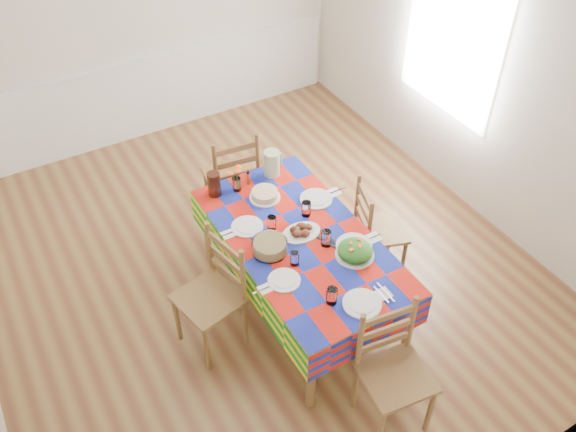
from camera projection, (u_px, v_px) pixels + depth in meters
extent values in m
cube|color=brown|center=(255.00, 268.00, 5.48)|extent=(4.50, 5.00, 0.04)
cube|color=silver|center=(134.00, 18.00, 6.18)|extent=(4.50, 0.04, 2.70)
cube|color=silver|center=(488.00, 404.00, 2.94)|extent=(4.50, 0.04, 2.70)
cube|color=silver|center=(475.00, 68.00, 5.41)|extent=(0.04, 5.00, 2.70)
cube|color=white|center=(143.00, 61.00, 6.45)|extent=(4.41, 0.06, 0.04)
cube|color=white|center=(149.00, 97.00, 6.76)|extent=(4.41, 0.03, 0.90)
plane|color=white|center=(452.00, 40.00, 5.48)|extent=(0.00, 1.40, 1.40)
cylinder|color=brown|center=(311.00, 376.00, 4.21)|extent=(0.07, 0.07, 0.69)
cylinder|color=brown|center=(409.00, 326.00, 4.53)|extent=(0.07, 0.07, 0.69)
cylinder|color=brown|center=(207.00, 228.00, 5.33)|extent=(0.07, 0.07, 0.69)
cylinder|color=brown|center=(292.00, 196.00, 5.65)|extent=(0.07, 0.07, 0.69)
cube|color=brown|center=(301.00, 241.00, 4.69)|extent=(0.98, 1.85, 0.04)
cube|color=#B6190F|center=(301.00, 239.00, 4.67)|extent=(1.02, 1.89, 0.01)
cube|color=#B6190F|center=(243.00, 276.00, 4.58)|extent=(0.01, 1.89, 0.29)
cube|color=#B6190F|center=(354.00, 230.00, 4.96)|extent=(0.01, 1.89, 0.29)
cube|color=#B6190F|center=(372.00, 338.00, 4.16)|extent=(1.02, 0.01, 0.29)
cube|color=#B6190F|center=(245.00, 186.00, 5.38)|extent=(1.02, 0.01, 0.29)
cylinder|color=white|center=(362.00, 304.00, 4.18)|extent=(0.27, 0.27, 0.01)
cylinder|color=white|center=(362.00, 303.00, 4.17)|extent=(0.19, 0.19, 0.01)
cylinder|color=white|center=(332.00, 296.00, 4.15)|extent=(0.08, 0.08, 0.13)
cube|color=white|center=(383.00, 294.00, 4.25)|extent=(0.10, 0.10, 0.01)
cube|color=silver|center=(381.00, 294.00, 4.24)|extent=(0.01, 0.17, 0.00)
cube|color=silver|center=(386.00, 292.00, 4.25)|extent=(0.01, 0.20, 0.00)
cylinder|color=white|center=(284.00, 280.00, 4.34)|extent=(0.24, 0.24, 0.01)
cylinder|color=white|center=(284.00, 279.00, 4.33)|extent=(0.17, 0.17, 0.01)
cylinder|color=white|center=(295.00, 259.00, 4.43)|extent=(0.07, 0.07, 0.11)
cube|color=white|center=(265.00, 289.00, 4.28)|extent=(0.09, 0.09, 0.01)
cube|color=silver|center=(263.00, 290.00, 4.27)|extent=(0.15, 0.01, 0.00)
cube|color=silver|center=(267.00, 288.00, 4.29)|extent=(0.18, 0.01, 0.00)
cylinder|color=white|center=(247.00, 227.00, 4.76)|extent=(0.25, 0.25, 0.01)
cylinder|color=white|center=(247.00, 226.00, 4.75)|extent=(0.18, 0.18, 0.01)
cylinder|color=white|center=(272.00, 223.00, 4.71)|extent=(0.07, 0.07, 0.12)
cube|color=white|center=(228.00, 234.00, 4.70)|extent=(0.09, 0.09, 0.01)
cube|color=silver|center=(226.00, 235.00, 4.69)|extent=(0.16, 0.01, 0.00)
cube|color=silver|center=(230.00, 233.00, 4.70)|extent=(0.19, 0.01, 0.00)
cylinder|color=white|center=(354.00, 246.00, 4.60)|extent=(0.28, 0.28, 0.01)
cylinder|color=white|center=(354.00, 245.00, 4.59)|extent=(0.19, 0.19, 0.01)
cylinder|color=white|center=(326.00, 238.00, 4.57)|extent=(0.08, 0.08, 0.13)
cube|color=white|center=(374.00, 238.00, 4.67)|extent=(0.10, 0.10, 0.01)
cube|color=silver|center=(372.00, 238.00, 4.66)|extent=(0.17, 0.01, 0.00)
cube|color=silver|center=(376.00, 236.00, 4.67)|extent=(0.20, 0.01, 0.00)
cylinder|color=white|center=(316.00, 199.00, 5.00)|extent=(0.27, 0.27, 0.01)
cylinder|color=white|center=(316.00, 198.00, 5.00)|extent=(0.19, 0.19, 0.01)
cylinder|color=white|center=(306.00, 209.00, 4.82)|extent=(0.08, 0.08, 0.13)
cube|color=white|center=(334.00, 192.00, 5.07)|extent=(0.10, 0.10, 0.01)
cube|color=silver|center=(332.00, 193.00, 5.06)|extent=(0.17, 0.01, 0.00)
cube|color=silver|center=(336.00, 191.00, 5.08)|extent=(0.20, 0.01, 0.00)
ellipsoid|color=white|center=(301.00, 233.00, 4.70)|extent=(0.32, 0.23, 0.01)
ellipsoid|color=black|center=(308.00, 227.00, 4.70)|extent=(0.08, 0.07, 0.05)
ellipsoid|color=black|center=(301.00, 226.00, 4.71)|extent=(0.08, 0.07, 0.05)
ellipsoid|color=black|center=(295.00, 230.00, 4.68)|extent=(0.08, 0.07, 0.05)
ellipsoid|color=black|center=(297.00, 234.00, 4.65)|extent=(0.08, 0.07, 0.05)
ellipsoid|color=black|center=(305.00, 233.00, 4.66)|extent=(0.08, 0.07, 0.05)
cylinder|color=white|center=(355.00, 255.00, 4.53)|extent=(0.29, 0.29, 0.01)
ellipsoid|color=#174912|center=(355.00, 250.00, 4.50)|extent=(0.26, 0.26, 0.12)
cube|color=#FF5316|center=(351.00, 250.00, 4.42)|extent=(0.03, 0.02, 0.01)
cube|color=#FF5316|center=(351.00, 243.00, 4.47)|extent=(0.04, 0.04, 0.01)
cube|color=#FF5316|center=(360.00, 246.00, 4.44)|extent=(0.03, 0.04, 0.01)
cube|color=#FF5316|center=(360.00, 240.00, 4.50)|extent=(0.04, 0.04, 0.01)
cylinder|color=white|center=(270.00, 247.00, 4.53)|extent=(0.27, 0.27, 0.10)
cylinder|color=tan|center=(270.00, 247.00, 4.53)|extent=(0.25, 0.25, 0.08)
cylinder|color=white|center=(265.00, 197.00, 5.02)|extent=(0.26, 0.26, 0.01)
cylinder|color=#D6B982|center=(265.00, 194.00, 5.00)|extent=(0.22, 0.22, 0.06)
cube|color=black|center=(323.00, 240.00, 4.65)|extent=(0.12, 0.29, 0.01)
cube|color=black|center=(328.00, 236.00, 4.68)|extent=(0.06, 0.30, 0.01)
cylinder|color=white|center=(237.00, 184.00, 5.06)|extent=(0.07, 0.07, 0.12)
cylinder|color=#287928|center=(234.00, 181.00, 5.02)|extent=(0.01, 0.01, 0.17)
ellipsoid|color=#FF5316|center=(230.00, 173.00, 4.95)|extent=(0.06, 0.06, 0.02)
cylinder|color=#287928|center=(237.00, 179.00, 5.04)|extent=(0.01, 0.01, 0.17)
ellipsoid|color=#FF5316|center=(238.00, 167.00, 4.99)|extent=(0.06, 0.06, 0.02)
cylinder|color=#287928|center=(237.00, 181.00, 5.02)|extent=(0.01, 0.01, 0.17)
ellipsoid|color=#FF5316|center=(238.00, 171.00, 4.93)|extent=(0.06, 0.06, 0.02)
cylinder|color=red|center=(248.00, 177.00, 5.12)|extent=(0.03, 0.03, 0.13)
cylinder|color=#B4D294|center=(272.00, 163.00, 5.18)|extent=(0.14, 0.14, 0.23)
cylinder|color=black|center=(214.00, 184.00, 4.99)|extent=(0.11, 0.11, 0.22)
cube|color=white|center=(367.00, 320.00, 4.07)|extent=(0.08, 0.02, 0.02)
cylinder|color=brown|center=(380.00, 431.00, 4.03)|extent=(0.04, 0.04, 0.48)
cylinder|color=brown|center=(430.00, 410.00, 4.14)|extent=(0.04, 0.04, 0.48)
cylinder|color=brown|center=(355.00, 386.00, 4.27)|extent=(0.04, 0.04, 0.48)
cylinder|color=brown|center=(403.00, 368.00, 4.38)|extent=(0.04, 0.04, 0.48)
cube|color=brown|center=(396.00, 377.00, 4.03)|extent=(0.50, 0.48, 0.03)
cylinder|color=brown|center=(360.00, 342.00, 3.94)|extent=(0.04, 0.04, 0.53)
cylinder|color=brown|center=(411.00, 323.00, 4.05)|extent=(0.04, 0.04, 0.53)
cube|color=brown|center=(384.00, 342.00, 4.07)|extent=(0.38, 0.07, 0.05)
cube|color=brown|center=(387.00, 329.00, 3.98)|extent=(0.38, 0.07, 0.05)
cube|color=brown|center=(389.00, 316.00, 3.88)|extent=(0.38, 0.07, 0.05)
cylinder|color=brown|center=(245.00, 181.00, 5.98)|extent=(0.04, 0.04, 0.49)
cylinder|color=brown|center=(207.00, 191.00, 5.86)|extent=(0.04, 0.04, 0.49)
cylinder|color=brown|center=(259.00, 203.00, 5.73)|extent=(0.04, 0.04, 0.49)
cylinder|color=brown|center=(220.00, 215.00, 5.61)|extent=(0.04, 0.04, 0.49)
cube|color=brown|center=(231.00, 176.00, 5.62)|extent=(0.50, 0.48, 0.03)
cylinder|color=brown|center=(258.00, 160.00, 5.37)|extent=(0.04, 0.04, 0.55)
cylinder|color=brown|center=(216.00, 171.00, 5.26)|extent=(0.04, 0.04, 0.55)
cube|color=brown|center=(238.00, 175.00, 5.39)|extent=(0.39, 0.06, 0.05)
cube|color=brown|center=(237.00, 162.00, 5.29)|extent=(0.39, 0.06, 0.05)
cube|color=brown|center=(236.00, 149.00, 5.20)|extent=(0.39, 0.06, 0.05)
cylinder|color=brown|center=(177.00, 319.00, 4.72)|extent=(0.04, 0.04, 0.48)
cylinder|color=brown|center=(207.00, 349.00, 4.51)|extent=(0.04, 0.04, 0.48)
cylinder|color=brown|center=(214.00, 294.00, 4.90)|extent=(0.04, 0.04, 0.48)
cylinder|color=brown|center=(245.00, 323.00, 4.69)|extent=(0.04, 0.04, 0.48)
cube|color=brown|center=(208.00, 299.00, 4.53)|extent=(0.52, 0.53, 0.03)
cylinder|color=brown|center=(210.00, 249.00, 4.57)|extent=(0.04, 0.04, 0.54)
cylinder|color=brown|center=(243.00, 277.00, 4.36)|extent=(0.04, 0.04, 0.54)
cube|color=brown|center=(227.00, 273.00, 4.53)|extent=(0.11, 0.38, 0.05)
cube|color=brown|center=(226.00, 260.00, 4.44)|extent=(0.11, 0.38, 0.05)
cube|color=brown|center=(224.00, 246.00, 4.35)|extent=(0.11, 0.38, 0.05)
cylinder|color=brown|center=(403.00, 261.00, 5.21)|extent=(0.04, 0.04, 0.44)
cylinder|color=brown|center=(390.00, 233.00, 5.47)|extent=(0.04, 0.04, 0.44)
cylinder|color=brown|center=(366.00, 266.00, 5.16)|extent=(0.04, 0.04, 0.44)
cylinder|color=brown|center=(354.00, 238.00, 5.42)|extent=(0.04, 0.04, 0.44)
cube|color=brown|center=(381.00, 229.00, 5.16)|extent=(0.50, 0.52, 0.03)
cylinder|color=brown|center=(370.00, 226.00, 4.85)|extent=(0.04, 0.04, 0.49)
cylinder|color=brown|center=(357.00, 198.00, 5.11)|extent=(0.04, 0.04, 0.49)
cube|color=brown|center=(362.00, 221.00, 5.04)|extent=(0.13, 0.34, 0.05)
cube|color=brown|center=(364.00, 209.00, 4.96)|extent=(0.13, 0.34, 0.05)
cube|color=brown|center=(365.00, 197.00, 4.87)|extent=(0.13, 0.34, 0.05)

